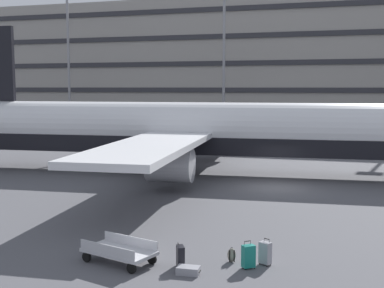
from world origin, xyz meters
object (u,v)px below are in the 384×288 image
(suitcase_orange, at_px, (265,253))
(suitcase_laid_flat, at_px, (248,256))
(airliner, at_px, (194,131))
(backpack_large, at_px, (232,255))
(suitcase_scuffed, at_px, (180,256))
(suitcase_teal, at_px, (188,270))
(baggage_cart, at_px, (119,251))

(suitcase_orange, bearing_deg, suitcase_laid_flat, -132.90)
(airliner, height_order, suitcase_orange, airliner)
(airliner, height_order, backpack_large, airliner)
(suitcase_scuffed, bearing_deg, suitcase_teal, -50.62)
(backpack_large, relative_size, baggage_cart, 0.16)
(suitcase_orange, xyz_separation_m, suitcase_scuffed, (-2.77, -1.09, -0.03))
(suitcase_scuffed, bearing_deg, suitcase_orange, 21.41)
(suitcase_orange, xyz_separation_m, suitcase_teal, (-2.31, -1.64, -0.30))
(suitcase_laid_flat, relative_size, backpack_large, 1.73)
(suitcase_scuffed, height_order, suitcase_teal, suitcase_scuffed)
(suitcase_scuffed, distance_m, baggage_cart, 2.23)
(baggage_cart, bearing_deg, suitcase_orange, 14.64)
(airliner, relative_size, suitcase_teal, 50.78)
(baggage_cart, bearing_deg, airliner, 98.54)
(suitcase_laid_flat, relative_size, suitcase_teal, 1.18)
(suitcase_orange, distance_m, baggage_cart, 5.16)
(suitcase_scuffed, xyz_separation_m, suitcase_teal, (0.46, -0.56, -0.27))
(suitcase_teal, xyz_separation_m, baggage_cart, (-2.68, 0.34, 0.30))
(suitcase_scuffed, height_order, backpack_large, suitcase_scuffed)
(suitcase_orange, distance_m, backpack_large, 1.21)
(airliner, distance_m, suitcase_laid_flat, 19.72)
(backpack_large, xyz_separation_m, baggage_cart, (-3.80, -1.26, 0.18))
(airliner, relative_size, suitcase_laid_flat, 42.86)
(suitcase_laid_flat, height_order, backpack_large, suitcase_laid_flat)
(airliner, bearing_deg, suitcase_orange, -66.02)
(suitcase_scuffed, distance_m, suitcase_laid_flat, 2.34)
(airliner, bearing_deg, suitcase_teal, -74.01)
(airliner, height_order, baggage_cart, airliner)
(suitcase_scuffed, bearing_deg, baggage_cart, -174.41)
(suitcase_scuffed, xyz_separation_m, baggage_cart, (-2.22, -0.22, 0.03))
(suitcase_orange, distance_m, suitcase_teal, 2.85)
(suitcase_orange, height_order, baggage_cart, suitcase_orange)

